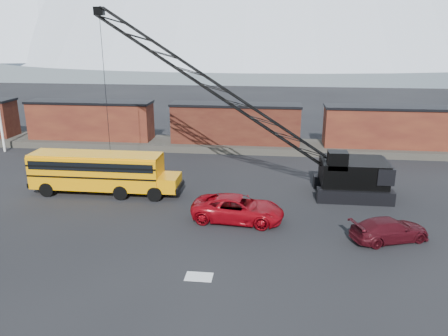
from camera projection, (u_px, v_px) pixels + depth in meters
The scene contains 10 objects.
ground at pixel (202, 241), 26.17m from camera, with size 160.00×160.00×0.00m, color black.
gravel_berm at pixel (235, 145), 46.93m from camera, with size 120.00×5.00×0.70m, color #444037.
boxcar_west_near at pixel (91, 120), 47.98m from camera, with size 13.70×3.10×4.17m.
boxcar_mid at pixel (236, 123), 46.22m from camera, with size 13.70×3.10×4.17m.
boxcar_east_near at pixel (392, 127), 44.45m from camera, with size 13.70×3.10×4.17m.
snow_patch at pixel (199, 277), 22.31m from camera, with size 1.40×0.90×0.02m, color silver.
school_bus at pixel (101, 171), 33.42m from camera, with size 11.65×2.65×3.19m.
red_pickup at pixel (238, 209), 28.80m from camera, with size 2.79×6.05×1.68m, color maroon.
maroon_suv at pixel (390, 230), 26.07m from camera, with size 1.94×4.78×1.39m, color #3E0B12.
crawler_crane at pixel (234, 100), 32.48m from camera, with size 22.16×4.20×13.95m.
Camera 1 is at (4.05, -23.38, 11.95)m, focal length 35.00 mm.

